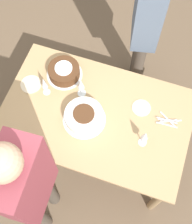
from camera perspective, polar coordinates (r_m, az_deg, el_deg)
The scene contains 12 objects.
ground_plane at distance 3.23m, azimuth 0.00°, elevation -6.01°, with size 12.00×12.00×0.00m, color brown.
dining_table at distance 2.61m, azimuth 0.00°, elevation -1.45°, with size 1.52×0.96×0.76m.
cake_center_white at distance 2.45m, azimuth -2.20°, elevation -0.86°, with size 0.34×0.34×0.12m.
cake_front_chocolate at distance 2.66m, azimuth -5.85°, elevation 7.36°, with size 0.31×0.31×0.11m.
wine_glass_near at distance 2.47m, azimuth -2.77°, elevation 5.06°, with size 0.07×0.07×0.22m.
wine_glass_far at distance 2.51m, azimuth -9.46°, elevation 5.18°, with size 0.06×0.06×0.22m.
wine_glass_extra at distance 2.32m, azimuth 8.94°, elevation -4.38°, with size 0.07×0.07×0.21m.
dessert_plate_left at distance 2.56m, azimuth 8.29°, elevation 0.75°, with size 0.15×0.15×0.01m.
dessert_plate_right at distance 2.69m, azimuth -11.82°, elevation 4.99°, with size 0.18×0.18×0.01m.
fork_pile at distance 2.55m, azimuth 13.02°, elevation -1.62°, with size 0.20×0.12×0.02m.
person_cutting at distance 2.78m, azimuth 9.20°, elevation 16.40°, with size 0.30×0.44×1.64m.
person_watching at distance 2.06m, azimuth -12.30°, elevation -13.42°, with size 0.24×0.41×1.77m.
Camera 1 is at (-0.33, 0.97, 3.06)m, focal length 50.00 mm.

